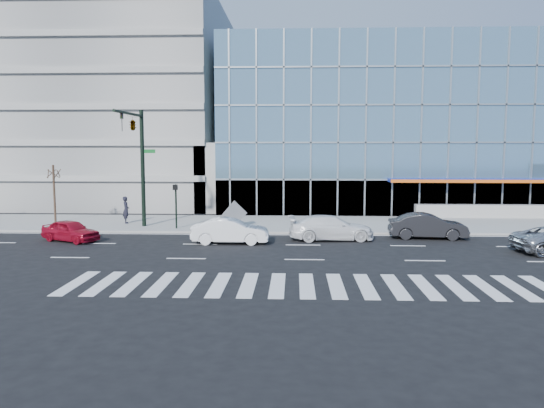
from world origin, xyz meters
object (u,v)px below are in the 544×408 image
Objects in this scene: traffic_signal at (136,139)px; white_suv at (331,228)px; ped_signal_post at (176,199)px; street_tree_near at (53,173)px; white_sedan at (230,231)px; pedestrian at (126,210)px; tilted_panel at (235,214)px; red_sedan at (70,231)px; dark_sedan at (428,226)px.

traffic_signal reaches higher than white_suv.
street_tree_near reaches higher than ped_signal_post.
pedestrian is at bearing 49.72° from white_sedan.
tilted_panel is at bearing 11.92° from ped_signal_post.
pedestrian is at bearing 141.87° from tilted_panel.
ped_signal_post reaches higher than red_sedan.
traffic_signal is at bearing 87.43° from dark_sedan.
street_tree_near is at bearing 55.82° from red_sedan.
ped_signal_post is at bearing 8.52° from traffic_signal.
red_sedan is (-9.67, 0.28, -0.09)m from white_sedan.
red_sedan is (-5.44, -4.29, -1.49)m from ped_signal_post.
tilted_panel is (-0.34, 5.40, 0.33)m from white_sedan.
red_sedan is 1.95× the size of pedestrian.
street_tree_near is at bearing 68.42° from white_suv.
dark_sedan is (16.23, -2.40, -1.36)m from ped_signal_post.
pedestrian is 1.50× the size of tilted_panel.
ped_signal_post is 7.09m from red_sedan.
white_sedan is at bearing -47.26° from ped_signal_post.
tilted_panel is at bearing 78.98° from dark_sedan.
red_sedan is at bearing -178.67° from tilted_panel.
white_sedan is at bearing -66.51° from red_sedan.
street_tree_near reaches higher than pedestrian.
white_suv is 3.96× the size of tilted_panel.
white_suv is at bearing -135.65° from pedestrian.
white_suv is at bearing -77.53° from white_sedan.
dark_sedan reaches higher than white_suv.
red_sedan is 10.64m from tilted_panel.
tilted_panel is (9.32, 5.11, 0.42)m from red_sedan.
tilted_panel is at bearing -36.09° from red_sedan.
ped_signal_post is 1.54× the size of pedestrian.
traffic_signal reaches higher than street_tree_near.
ped_signal_post is 0.67× the size of white_sedan.
white_sedan is at bearing 97.87° from white_suv.
dark_sedan is at bearing -88.25° from white_suv.
red_sedan is (-15.67, -1.14, -0.10)m from white_suv.
street_tree_near is at bearing 164.94° from ped_signal_post.
white_sedan is (13.73, -7.13, -3.04)m from street_tree_near.
traffic_signal reaches higher than tilted_panel.
street_tree_near reaches higher than dark_sedan.
ped_signal_post is 9.97m from street_tree_near.
tilted_panel is (13.38, -1.74, -2.71)m from street_tree_near.
pedestrian is (-14.40, 5.50, 0.38)m from white_suv.
white_suv reaches higher than red_sedan.
dark_sedan is at bearing -42.06° from tilted_panel.
street_tree_near reaches higher than red_sedan.
traffic_signal is 4.75m from ped_signal_post.
white_suv is 1.09× the size of dark_sedan.
traffic_signal is 14.11m from white_suv.
dark_sedan is at bearing -6.19° from traffic_signal.
street_tree_near is at bearing 82.71° from dark_sedan.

